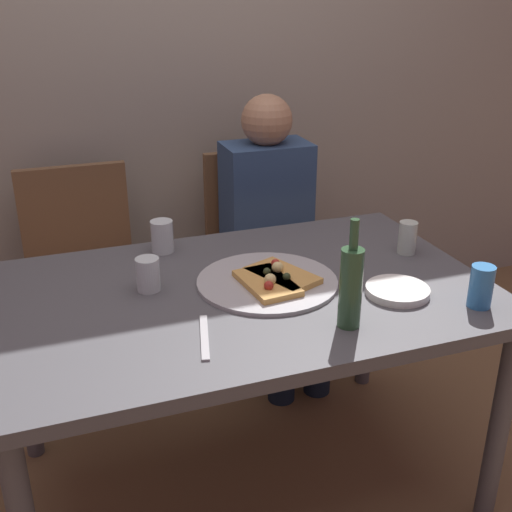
{
  "coord_description": "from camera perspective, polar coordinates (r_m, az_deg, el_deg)",
  "views": [
    {
      "loc": [
        -0.54,
        -1.6,
        1.58
      ],
      "look_at": [
        0.08,
        0.11,
        0.79
      ],
      "focal_mm": 44.44,
      "sensor_mm": 36.0,
      "label": 1
    }
  ],
  "objects": [
    {
      "name": "wine_bottle",
      "position": [
        1.66,
        8.53,
        -2.66
      ],
      "size": [
        0.06,
        0.06,
        0.3
      ],
      "color": "#2D5133",
      "rests_on": "dining_table"
    },
    {
      "name": "pizza_slice_extra",
      "position": [
        1.87,
        1.02,
        -2.41
      ],
      "size": [
        0.15,
        0.23,
        0.05
      ],
      "color": "tan",
      "rests_on": "pizza_tray"
    },
    {
      "name": "chair_right",
      "position": [
        2.83,
        0.47,
        1.35
      ],
      "size": [
        0.44,
        0.44,
        0.9
      ],
      "rotation": [
        0.0,
        0.0,
        3.14
      ],
      "color": "brown",
      "rests_on": "ground_plane"
    },
    {
      "name": "wine_glass",
      "position": [
        2.15,
        -8.45,
        1.76
      ],
      "size": [
        0.08,
        0.08,
        0.11
      ],
      "primitive_type": "cylinder",
      "color": "silver",
      "rests_on": "dining_table"
    },
    {
      "name": "plate_stack",
      "position": [
        1.89,
        12.62,
        -3.07
      ],
      "size": [
        0.19,
        0.19,
        0.02
      ],
      "primitive_type": "cylinder",
      "color": "white",
      "rests_on": "dining_table"
    },
    {
      "name": "tumbler_near",
      "position": [
        1.88,
        -9.7,
        -1.64
      ],
      "size": [
        0.07,
        0.07,
        0.1
      ],
      "primitive_type": "cylinder",
      "color": "silver",
      "rests_on": "dining_table"
    },
    {
      "name": "pizza_slice_last",
      "position": [
        1.92,
        2.31,
        -1.67
      ],
      "size": [
        0.2,
        0.25,
        0.05
      ],
      "color": "tan",
      "rests_on": "pizza_tray"
    },
    {
      "name": "table_knife",
      "position": [
        1.64,
        -4.66,
        -7.29
      ],
      "size": [
        0.07,
        0.22,
        0.01
      ],
      "primitive_type": "cube",
      "rotation": [
        0.0,
        0.0,
        1.33
      ],
      "color": "#B7B7BC",
      "rests_on": "dining_table"
    },
    {
      "name": "ground_plane",
      "position": [
        2.31,
        -0.99,
        -19.67
      ],
      "size": [
        8.0,
        8.0,
        0.0
      ],
      "primitive_type": "plane",
      "color": "brown"
    },
    {
      "name": "back_wall",
      "position": [
        2.88,
        -9.41,
        17.6
      ],
      "size": [
        6.0,
        0.1,
        2.6
      ],
      "primitive_type": "cube",
      "color": "gray",
      "rests_on": "ground_plane"
    },
    {
      "name": "guest_in_sweater",
      "position": [
        2.65,
        1.61,
        2.75
      ],
      "size": [
        0.36,
        0.56,
        1.17
      ],
      "rotation": [
        0.0,
        0.0,
        3.14
      ],
      "color": "navy",
      "rests_on": "ground_plane"
    },
    {
      "name": "soda_can",
      "position": [
        1.87,
        19.6,
        -2.6
      ],
      "size": [
        0.07,
        0.07,
        0.12
      ],
      "primitive_type": "cylinder",
      "color": "#337AC1",
      "rests_on": "dining_table"
    },
    {
      "name": "pizza_tray",
      "position": [
        1.91,
        1.01,
        -2.33
      ],
      "size": [
        0.43,
        0.43,
        0.01
      ],
      "primitive_type": "cylinder",
      "color": "#ADADB2",
      "rests_on": "dining_table"
    },
    {
      "name": "tumbler_far",
      "position": [
        2.17,
        13.48,
        1.62
      ],
      "size": [
        0.06,
        0.06,
        0.11
      ],
      "primitive_type": "cylinder",
      "color": "#B7C6BC",
      "rests_on": "dining_table"
    },
    {
      "name": "chair_left",
      "position": [
        2.68,
        -15.36,
        -0.82
      ],
      "size": [
        0.44,
        0.44,
        0.9
      ],
      "rotation": [
        0.0,
        0.0,
        3.14
      ],
      "color": "brown",
      "rests_on": "ground_plane"
    },
    {
      "name": "dining_table",
      "position": [
        1.92,
        -1.12,
        -5.09
      ],
      "size": [
        1.46,
        0.92,
        0.74
      ],
      "color": "#4C4C51",
      "rests_on": "ground_plane"
    }
  ]
}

